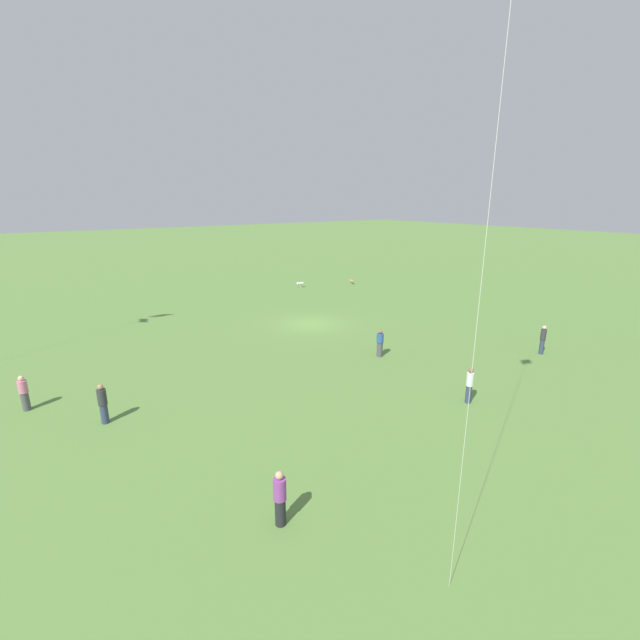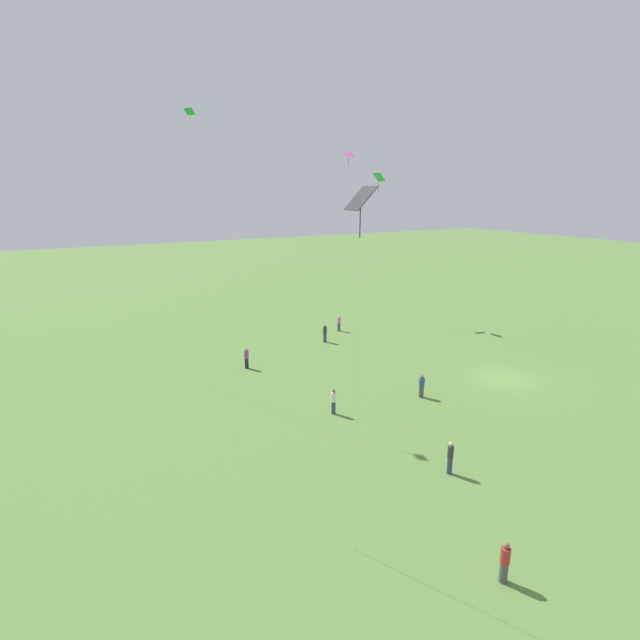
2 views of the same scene
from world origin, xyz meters
name	(u,v)px [view 1 (image 1 of 2)]	position (x,y,z in m)	size (l,w,h in m)	color
ground_plane	(311,324)	(0.00, 0.00, 0.00)	(240.00, 240.00, 0.00)	#5B843D
person_0	(469,385)	(1.21, 15.08, 0.89)	(0.41, 0.41, 1.75)	#333D5B
person_1	(24,393)	(18.23, 4.08, 0.83)	(0.48, 0.48, 1.68)	#4C4C51
person_2	(280,498)	(12.33, 16.82, 0.90)	(0.41, 0.41, 1.79)	#232328
person_3	(543,340)	(-8.01, 13.55, 0.93)	(0.42, 0.42, 1.82)	#333D5B
person_4	(103,404)	(15.52, 7.38, 0.90)	(0.46, 0.46, 1.79)	#333D5B
person_5	(380,343)	(0.44, 8.16, 0.83)	(0.56, 0.56, 1.69)	#4C4C51
dog_0	(352,281)	(-12.50, -10.51, 0.35)	(0.40, 0.81, 0.50)	tan
dog_1	(300,284)	(-6.78, -12.26, 0.40)	(0.79, 0.33, 0.59)	silver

